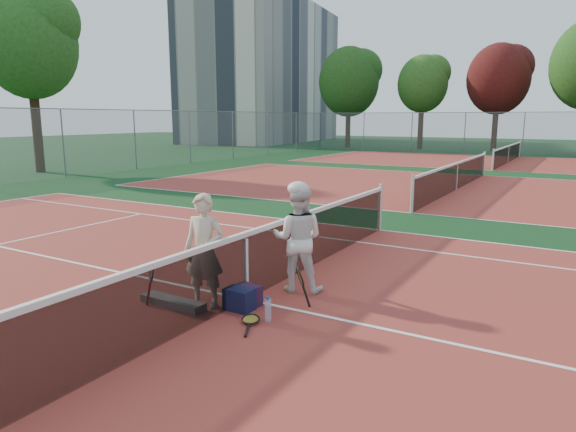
{
  "coord_description": "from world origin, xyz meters",
  "views": [
    {
      "loc": [
        4.13,
        -5.85,
        2.62
      ],
      "look_at": [
        0.0,
        1.2,
        1.05
      ],
      "focal_mm": 32.0,
      "sensor_mm": 36.0,
      "label": 1
    }
  ],
  "objects_px": {
    "racket_black_held": "(300,288)",
    "racket_spare": "(251,320)",
    "racket_red": "(152,285)",
    "player_a": "(204,251)",
    "sports_bag_purple": "(248,295)",
    "water_bottle": "(268,310)",
    "net_main": "(246,266)",
    "apartment_block": "(265,73)",
    "player_b": "(298,239)",
    "sports_bag_navy": "(239,299)"
  },
  "relations": [
    {
      "from": "net_main",
      "to": "sports_bag_purple",
      "type": "bearing_deg",
      "value": -49.88
    },
    {
      "from": "apartment_block",
      "to": "racket_red",
      "type": "bearing_deg",
      "value": -58.98
    },
    {
      "from": "racket_red",
      "to": "sports_bag_purple",
      "type": "distance_m",
      "value": 1.36
    },
    {
      "from": "player_a",
      "to": "water_bottle",
      "type": "height_order",
      "value": "player_a"
    },
    {
      "from": "apartment_block",
      "to": "sports_bag_navy",
      "type": "xyz_separation_m",
      "value": [
        28.14,
        -44.38,
        -7.35
      ]
    },
    {
      "from": "apartment_block",
      "to": "water_bottle",
      "type": "xyz_separation_m",
      "value": [
        28.71,
        -44.52,
        -7.35
      ]
    },
    {
      "from": "sports_bag_navy",
      "to": "water_bottle",
      "type": "bearing_deg",
      "value": -14.39
    },
    {
      "from": "apartment_block",
      "to": "water_bottle",
      "type": "height_order",
      "value": "apartment_block"
    },
    {
      "from": "player_a",
      "to": "apartment_block",
      "type": "bearing_deg",
      "value": 107.84
    },
    {
      "from": "racket_red",
      "to": "water_bottle",
      "type": "bearing_deg",
      "value": -40.89
    },
    {
      "from": "racket_black_held",
      "to": "racket_spare",
      "type": "bearing_deg",
      "value": 26.53
    },
    {
      "from": "racket_black_held",
      "to": "sports_bag_purple",
      "type": "bearing_deg",
      "value": -20.91
    },
    {
      "from": "apartment_block",
      "to": "racket_spare",
      "type": "xyz_separation_m",
      "value": [
        28.54,
        -44.68,
        -7.46
      ]
    },
    {
      "from": "player_a",
      "to": "sports_bag_navy",
      "type": "xyz_separation_m",
      "value": [
        0.49,
        0.12,
        -0.65
      ]
    },
    {
      "from": "racket_red",
      "to": "sports_bag_purple",
      "type": "bearing_deg",
      "value": -21.45
    },
    {
      "from": "racket_black_held",
      "to": "racket_spare",
      "type": "xyz_separation_m",
      "value": [
        -0.29,
        -0.79,
        -0.26
      ]
    },
    {
      "from": "player_a",
      "to": "racket_red",
      "type": "bearing_deg",
      "value": -167.65
    },
    {
      "from": "apartment_block",
      "to": "racket_spare",
      "type": "distance_m",
      "value": 53.54
    },
    {
      "from": "net_main",
      "to": "player_b",
      "type": "relative_size",
      "value": 6.76
    },
    {
      "from": "player_b",
      "to": "water_bottle",
      "type": "bearing_deg",
      "value": 82.8
    },
    {
      "from": "net_main",
      "to": "sports_bag_purple",
      "type": "height_order",
      "value": "net_main"
    },
    {
      "from": "net_main",
      "to": "player_a",
      "type": "xyz_separation_m",
      "value": [
        -0.35,
        -0.5,
        0.29
      ]
    },
    {
      "from": "sports_bag_purple",
      "to": "racket_black_held",
      "type": "bearing_deg",
      "value": 22.27
    },
    {
      "from": "net_main",
      "to": "sports_bag_purple",
      "type": "relative_size",
      "value": 30.57
    },
    {
      "from": "apartment_block",
      "to": "player_a",
      "type": "distance_m",
      "value": 52.82
    },
    {
      "from": "player_b",
      "to": "sports_bag_navy",
      "type": "xyz_separation_m",
      "value": [
        -0.29,
        -1.14,
        -0.66
      ]
    },
    {
      "from": "player_a",
      "to": "racket_spare",
      "type": "distance_m",
      "value": 1.19
    },
    {
      "from": "net_main",
      "to": "racket_spare",
      "type": "relative_size",
      "value": 18.28
    },
    {
      "from": "player_b",
      "to": "sports_bag_purple",
      "type": "xyz_separation_m",
      "value": [
        -0.29,
        -0.93,
        -0.67
      ]
    },
    {
      "from": "net_main",
      "to": "racket_spare",
      "type": "bearing_deg",
      "value": -51.64
    },
    {
      "from": "racket_black_held",
      "to": "sports_bag_navy",
      "type": "height_order",
      "value": "racket_black_held"
    },
    {
      "from": "racket_spare",
      "to": "sports_bag_purple",
      "type": "xyz_separation_m",
      "value": [
        -0.4,
        0.51,
        0.11
      ]
    },
    {
      "from": "apartment_block",
      "to": "racket_red",
      "type": "xyz_separation_m",
      "value": [
        26.97,
        -44.84,
        -7.2
      ]
    },
    {
      "from": "racket_red",
      "to": "sports_bag_purple",
      "type": "height_order",
      "value": "racket_red"
    },
    {
      "from": "net_main",
      "to": "racket_spare",
      "type": "height_order",
      "value": "net_main"
    },
    {
      "from": "player_a",
      "to": "sports_bag_navy",
      "type": "height_order",
      "value": "player_a"
    },
    {
      "from": "racket_red",
      "to": "player_a",
      "type": "bearing_deg",
      "value": -24.86
    },
    {
      "from": "player_b",
      "to": "racket_black_held",
      "type": "relative_size",
      "value": 2.8
    },
    {
      "from": "player_b",
      "to": "sports_bag_purple",
      "type": "height_order",
      "value": "player_b"
    },
    {
      "from": "net_main",
      "to": "racket_red",
      "type": "height_order",
      "value": "net_main"
    },
    {
      "from": "sports_bag_purple",
      "to": "water_bottle",
      "type": "relative_size",
      "value": 1.2
    },
    {
      "from": "player_b",
      "to": "apartment_block",
      "type": "bearing_deg",
      "value": -75.89
    },
    {
      "from": "apartment_block",
      "to": "racket_black_held",
      "type": "bearing_deg",
      "value": -56.7
    },
    {
      "from": "sports_bag_navy",
      "to": "apartment_block",
      "type": "bearing_deg",
      "value": 122.38
    },
    {
      "from": "player_a",
      "to": "sports_bag_navy",
      "type": "distance_m",
      "value": 0.82
    },
    {
      "from": "net_main",
      "to": "sports_bag_purple",
      "type": "xyz_separation_m",
      "value": [
        0.14,
        -0.17,
        -0.36
      ]
    },
    {
      "from": "sports_bag_navy",
      "to": "net_main",
      "type": "bearing_deg",
      "value": 110.89
    },
    {
      "from": "water_bottle",
      "to": "sports_bag_navy",
      "type": "bearing_deg",
      "value": 165.61
    },
    {
      "from": "player_b",
      "to": "racket_black_held",
      "type": "distance_m",
      "value": 0.92
    },
    {
      "from": "player_a",
      "to": "racket_black_held",
      "type": "xyz_separation_m",
      "value": [
        1.18,
        0.62,
        -0.51
      ]
    }
  ]
}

